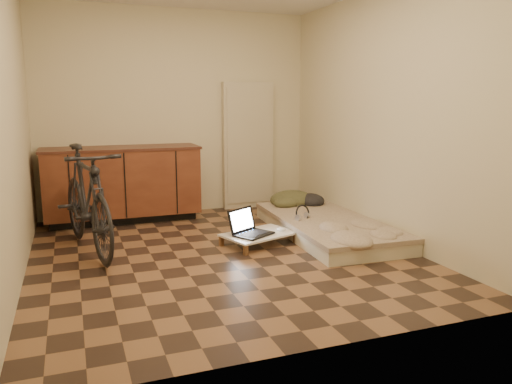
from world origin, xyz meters
name	(u,v)px	position (x,y,z in m)	size (l,w,h in m)	color
room_shell	(221,118)	(0.00, 0.00, 1.30)	(3.50, 4.00, 2.60)	brown
cabinets	(123,183)	(-0.75, 1.70, 0.47)	(1.84, 0.62, 0.91)	black
appliance_panel	(248,146)	(0.95, 1.94, 0.85)	(0.70, 0.10, 1.70)	beige
bicycle	(87,194)	(-1.20, 0.53, 0.57)	(0.52, 1.77, 1.14)	black
futon	(328,226)	(1.30, 0.29, 0.09)	(1.09, 2.12, 0.18)	beige
clothing_pile	(297,194)	(1.32, 1.15, 0.30)	(0.59, 0.50, 0.24)	#3F4226
headphones	(303,213)	(1.02, 0.36, 0.25)	(0.21, 0.20, 0.14)	black
lap_desk	(259,234)	(0.44, 0.18, 0.10)	(0.83, 0.67, 0.12)	brown
laptop	(250,229)	(0.34, 0.17, 0.17)	(0.49, 0.47, 0.25)	black
mouse	(281,229)	(0.69, 0.19, 0.14)	(0.06, 0.11, 0.04)	white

